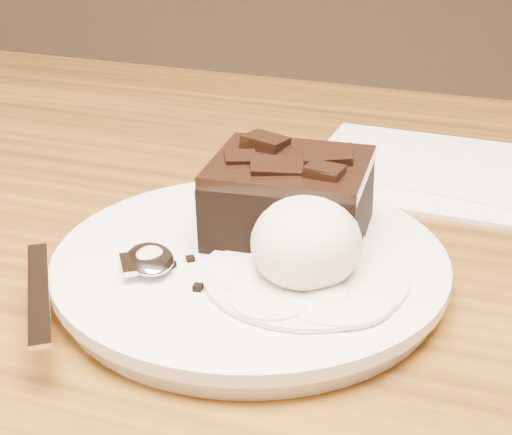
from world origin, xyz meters
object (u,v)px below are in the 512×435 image
(brownie, at_px, (289,203))
(ice_cream_scoop, at_px, (306,243))
(plate, at_px, (250,269))
(napkin, at_px, (416,167))
(spoon, at_px, (150,262))

(brownie, distance_m, ice_cream_scoop, 0.05)
(plate, distance_m, ice_cream_scoop, 0.05)
(ice_cream_scoop, height_order, napkin, ice_cream_scoop)
(plate, xyz_separation_m, ice_cream_scoop, (0.04, -0.01, 0.03))
(spoon, bearing_deg, ice_cream_scoop, -21.02)
(plate, xyz_separation_m, spoon, (-0.05, -0.03, 0.01))
(napkin, bearing_deg, ice_cream_scoop, -96.48)
(brownie, xyz_separation_m, spoon, (-0.06, -0.07, -0.02))
(brownie, bearing_deg, plate, -110.95)
(plate, bearing_deg, napkin, 73.33)
(brownie, distance_m, spoon, 0.09)
(napkin, bearing_deg, plate, -106.67)
(plate, height_order, ice_cream_scoop, ice_cream_scoop)
(plate, bearing_deg, brownie, 69.05)
(spoon, distance_m, napkin, 0.28)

